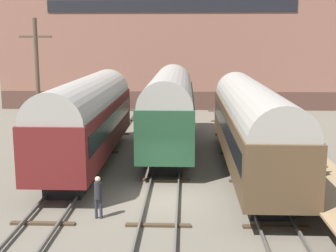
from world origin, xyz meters
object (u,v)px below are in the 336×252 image
train_car_maroon (88,116)px  bench (311,164)px  train_car_brown (252,123)px  person_worker (98,193)px  train_car_green (170,106)px  utility_pole (38,92)px

train_car_maroon → bench: train_car_maroon is taller
train_car_brown → train_car_maroon: (-9.27, 1.38, 0.06)m
train_car_brown → person_worker: 10.11m
bench → person_worker: (-9.40, -2.98, -0.51)m
train_car_green → utility_pole: size_ratio=1.86×
train_car_green → train_car_maroon: bearing=-139.3°
train_car_brown → person_worker: size_ratio=9.80×
train_car_brown → utility_pole: utility_pole is taller
train_car_green → person_worker: 12.70m
bench → person_worker: size_ratio=0.77×
train_car_green → train_car_maroon: size_ratio=1.02×
utility_pole → train_car_brown: bearing=-3.5°
person_worker → train_car_brown: bearing=44.1°
bench → utility_pole: bearing=161.7°
train_car_brown → train_car_maroon: train_car_maroon is taller
person_worker → train_car_maroon: bearing=104.3°
train_car_brown → utility_pole: 12.01m
person_worker → utility_pole: (-4.74, 7.65, 3.29)m
bench → utility_pole: 15.15m
train_car_green → utility_pole: bearing=-147.3°
utility_pole → train_car_green: bearing=32.7°
train_car_maroon → utility_pole: 3.08m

